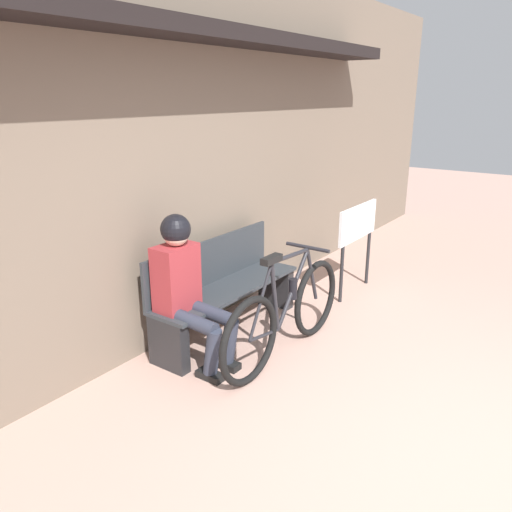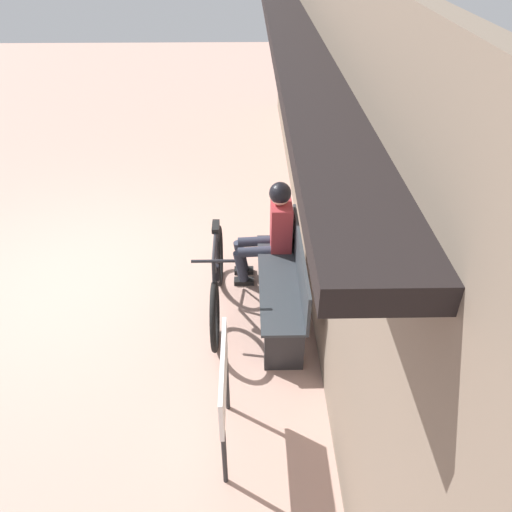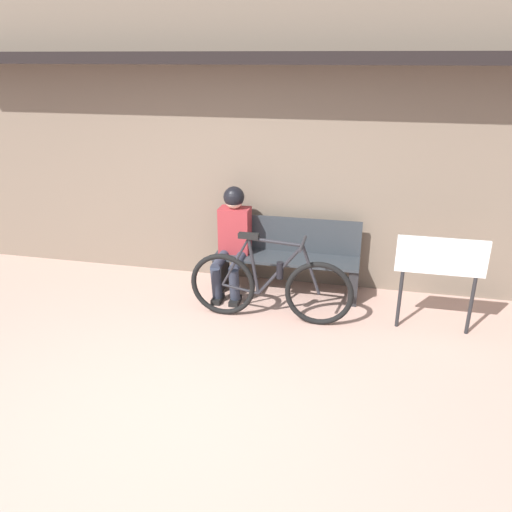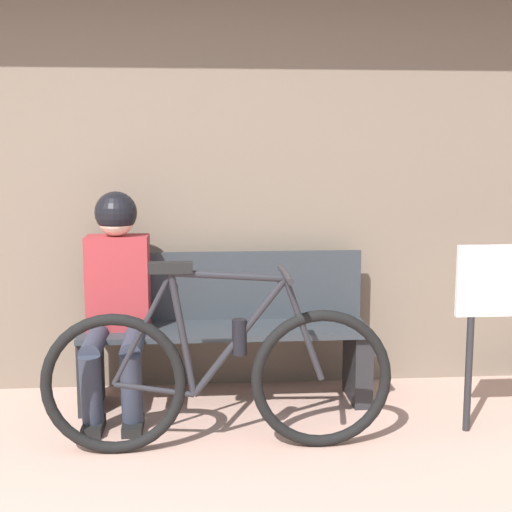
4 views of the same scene
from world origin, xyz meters
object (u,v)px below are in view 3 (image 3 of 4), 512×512
at_px(park_bench_near, 287,259).
at_px(person_seated, 233,234).
at_px(signboard, 440,263).
at_px(bicycle, 270,286).

xyz_separation_m(park_bench_near, person_seated, (-0.59, -0.11, 0.30)).
bearing_deg(park_bench_near, person_seated, -169.25).
xyz_separation_m(park_bench_near, signboard, (1.54, -0.55, 0.32)).
bearing_deg(signboard, person_seated, 168.33).
relative_size(bicycle, person_seated, 1.38).
distance_m(park_bench_near, person_seated, 0.67).
bearing_deg(park_bench_near, bicycle, -94.84).
height_order(bicycle, signboard, signboard).
distance_m(park_bench_near, bicycle, 0.69).
height_order(park_bench_near, bicycle, bicycle).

